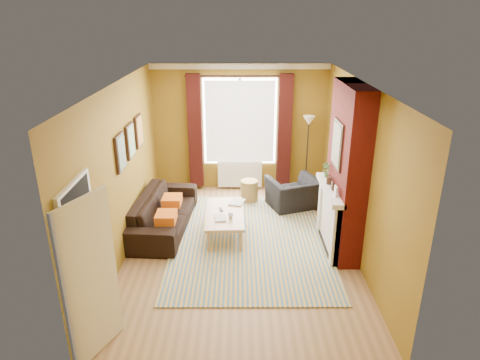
# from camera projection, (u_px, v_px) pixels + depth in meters

# --- Properties ---
(ground) EXTENTS (5.50, 5.50, 0.00)m
(ground) POSITION_uv_depth(u_px,v_px,m) (240.00, 247.00, 7.40)
(ground) COLOR olive
(ground) RESTS_ON ground
(room_walls) EXTENTS (3.82, 5.54, 2.83)m
(room_walls) POSITION_uv_depth(u_px,v_px,m) (278.00, 166.00, 7.15)
(room_walls) COLOR #816218
(room_walls) RESTS_ON ground
(striped_rug) EXTENTS (2.73, 3.78, 0.02)m
(striped_rug) POSITION_uv_depth(u_px,v_px,m) (250.00, 240.00, 7.62)
(striped_rug) COLOR #366795
(striped_rug) RESTS_ON ground
(sofa) EXTENTS (1.04, 2.31, 0.66)m
(sofa) POSITION_uv_depth(u_px,v_px,m) (164.00, 212.00, 7.95)
(sofa) COLOR black
(sofa) RESTS_ON ground
(armchair) EXTENTS (1.20, 1.13, 0.63)m
(armchair) POSITION_uv_depth(u_px,v_px,m) (293.00, 193.00, 8.79)
(armchair) COLOR black
(armchair) RESTS_ON ground
(coffee_table) EXTENTS (0.71, 1.36, 0.44)m
(coffee_table) POSITION_uv_depth(u_px,v_px,m) (225.00, 215.00, 7.67)
(coffee_table) COLOR tan
(coffee_table) RESTS_ON ground
(wicker_stool) EXTENTS (0.47, 0.47, 0.46)m
(wicker_stool) POSITION_uv_depth(u_px,v_px,m) (249.00, 191.00, 9.13)
(wicker_stool) COLOR olive
(wicker_stool) RESTS_ON ground
(floor_lamp) EXTENTS (0.34, 0.34, 1.75)m
(floor_lamp) POSITION_uv_depth(u_px,v_px,m) (308.00, 133.00, 9.13)
(floor_lamp) COLOR black
(floor_lamp) RESTS_ON ground
(book_a) EXTENTS (0.23, 0.29, 0.03)m
(book_a) POSITION_uv_depth(u_px,v_px,m) (214.00, 218.00, 7.41)
(book_a) COLOR #999999
(book_a) RESTS_ON coffee_table
(book_b) EXTENTS (0.34, 0.39, 0.03)m
(book_b) POSITION_uv_depth(u_px,v_px,m) (231.00, 201.00, 8.08)
(book_b) COLOR #999999
(book_b) RESTS_ON coffee_table
(mug) EXTENTS (0.12, 0.12, 0.09)m
(mug) POSITION_uv_depth(u_px,v_px,m) (231.00, 216.00, 7.42)
(mug) COLOR #999999
(mug) RESTS_ON coffee_table
(tv_remote) EXTENTS (0.08, 0.16, 0.02)m
(tv_remote) POSITION_uv_depth(u_px,v_px,m) (221.00, 209.00, 7.76)
(tv_remote) COLOR #242427
(tv_remote) RESTS_ON coffee_table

